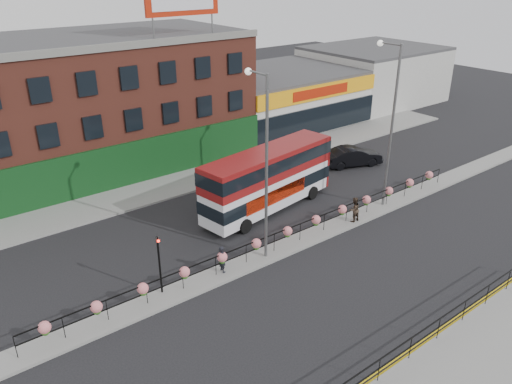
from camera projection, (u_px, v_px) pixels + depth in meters
ground at (287, 247)px, 29.38m from camera, size 120.00×120.00×0.00m
south_pavement at (476, 364)px, 20.73m from camera, size 60.00×4.00×0.15m
north_pavement at (184, 182)px, 37.97m from camera, size 60.00×4.00×0.15m
median at (287, 246)px, 29.35m from camera, size 60.00×1.60×0.15m
yellow_line_inner at (428, 336)px, 22.41m from camera, size 60.00×0.10×0.01m
yellow_line_outer at (432, 338)px, 22.28m from camera, size 60.00×0.10×0.01m
brick_building at (85, 104)px, 39.35m from camera, size 25.00×12.21×10.30m
supermarket at (279, 97)px, 51.45m from camera, size 15.00×12.25×5.30m
warehouse_east at (373, 74)px, 59.49m from camera, size 14.50×12.00×6.30m
median_railing at (288, 232)px, 28.94m from camera, size 30.04×0.56×1.23m
south_railing at (411, 343)px, 20.61m from camera, size 20.04×0.05×1.12m
double_decker_bus at (269, 174)px, 32.88m from camera, size 10.70×4.04×4.22m
car at (353, 156)px, 40.89m from camera, size 4.81×5.91×1.59m
pedestrian_a at (222, 259)px, 26.52m from camera, size 0.61×0.44×1.57m
pedestrian_b at (354, 209)px, 31.72m from camera, size 0.86×0.70×1.65m
lamp_column_west at (264, 153)px, 25.88m from camera, size 0.37×1.81×10.31m
lamp_column_east at (390, 113)px, 31.80m from camera, size 0.39×1.89×10.75m
traffic_light_median at (158, 253)px, 24.19m from camera, size 0.15×0.28×3.65m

